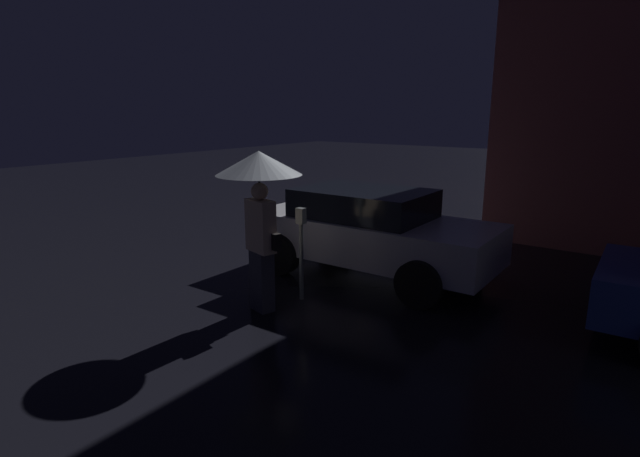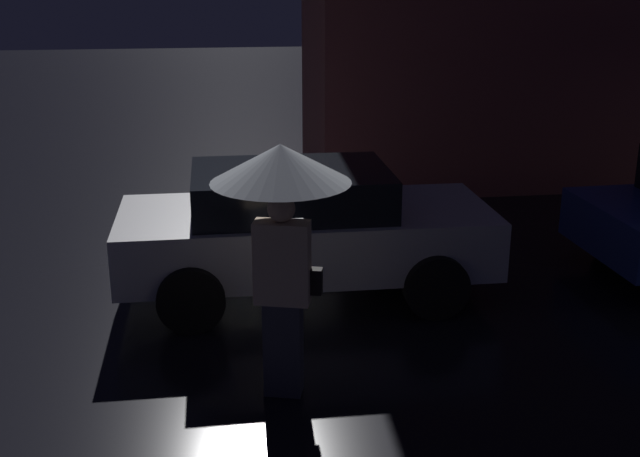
% 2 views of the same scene
% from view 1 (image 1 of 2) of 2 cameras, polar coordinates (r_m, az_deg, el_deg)
% --- Properties ---
extents(parked_car_silver, '(4.03, 1.89, 1.42)m').
position_cam_1_polar(parked_car_silver, '(8.20, 5.70, -0.18)').
color(parked_car_silver, '#B7B7BF').
rests_on(parked_car_silver, ground).
extents(pedestrian_with_umbrella, '(1.12, 1.12, 2.17)m').
position_cam_1_polar(pedestrian_with_umbrella, '(6.53, -6.93, 4.94)').
color(pedestrian_with_umbrella, '#383842').
rests_on(pedestrian_with_umbrella, ground).
extents(parking_meter, '(0.12, 0.10, 1.35)m').
position_cam_1_polar(parking_meter, '(7.06, -2.17, -1.78)').
color(parking_meter, '#4C5154').
rests_on(parking_meter, ground).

